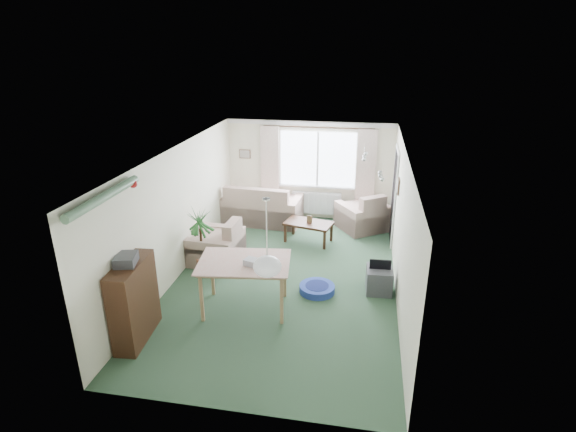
% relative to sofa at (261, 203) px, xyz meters
% --- Properties ---
extents(ground, '(6.50, 6.50, 0.00)m').
position_rel_sofa_xyz_m(ground, '(1.10, -2.75, -0.48)').
color(ground, '#2C4A33').
extents(window, '(1.80, 0.03, 1.30)m').
position_rel_sofa_xyz_m(window, '(1.30, 0.48, 1.02)').
color(window, white).
extents(curtain_rod, '(2.60, 0.03, 0.03)m').
position_rel_sofa_xyz_m(curtain_rod, '(1.30, 0.40, 1.79)').
color(curtain_rod, black).
extents(curtain_left, '(0.45, 0.08, 2.00)m').
position_rel_sofa_xyz_m(curtain_left, '(0.15, 0.38, 0.79)').
color(curtain_left, beige).
extents(curtain_right, '(0.45, 0.08, 2.00)m').
position_rel_sofa_xyz_m(curtain_right, '(2.45, 0.38, 0.79)').
color(curtain_right, beige).
extents(radiator, '(1.20, 0.10, 0.55)m').
position_rel_sofa_xyz_m(radiator, '(1.30, 0.44, -0.08)').
color(radiator, white).
extents(doorway, '(0.03, 0.95, 2.00)m').
position_rel_sofa_xyz_m(doorway, '(3.08, -0.55, 0.52)').
color(doorway, black).
extents(pendant_lamp, '(0.36, 0.36, 0.36)m').
position_rel_sofa_xyz_m(pendant_lamp, '(1.30, -5.05, 1.00)').
color(pendant_lamp, white).
extents(tinsel_garland, '(1.60, 1.60, 0.12)m').
position_rel_sofa_xyz_m(tinsel_garland, '(-0.82, -5.05, 1.80)').
color(tinsel_garland, '#196626').
extents(bauble_cluster_a, '(0.20, 0.20, 0.20)m').
position_rel_sofa_xyz_m(bauble_cluster_a, '(2.40, -1.85, 1.74)').
color(bauble_cluster_a, silver).
extents(bauble_cluster_b, '(0.20, 0.20, 0.20)m').
position_rel_sofa_xyz_m(bauble_cluster_b, '(2.70, -3.05, 1.74)').
color(bauble_cluster_b, silver).
extents(wall_picture_back, '(0.28, 0.03, 0.22)m').
position_rel_sofa_xyz_m(wall_picture_back, '(-0.50, 0.48, 1.07)').
color(wall_picture_back, brown).
extents(wall_picture_right, '(0.03, 0.24, 0.30)m').
position_rel_sofa_xyz_m(wall_picture_right, '(3.08, -1.55, 1.07)').
color(wall_picture_right, brown).
extents(sofa, '(1.98, 1.14, 0.96)m').
position_rel_sofa_xyz_m(sofa, '(0.00, 0.00, 0.00)').
color(sofa, beige).
rests_on(sofa, ground).
extents(armchair_corner, '(1.37, 1.35, 0.90)m').
position_rel_sofa_xyz_m(armchair_corner, '(2.44, -0.02, -0.03)').
color(armchair_corner, beige).
rests_on(armchair_corner, ground).
extents(armchair_left, '(0.99, 1.03, 0.87)m').
position_rel_sofa_xyz_m(armchair_left, '(-0.40, -2.21, -0.05)').
color(armchair_left, '#C0AA91').
rests_on(armchair_left, ground).
extents(coffee_table, '(1.11, 0.78, 0.45)m').
position_rel_sofa_xyz_m(coffee_table, '(1.29, -0.99, -0.25)').
color(coffee_table, black).
rests_on(coffee_table, ground).
extents(photo_frame, '(0.12, 0.05, 0.16)m').
position_rel_sofa_xyz_m(photo_frame, '(1.31, -0.99, 0.05)').
color(photo_frame, brown).
rests_on(photo_frame, coffee_table).
extents(bookshelf, '(0.41, 1.03, 1.23)m').
position_rel_sofa_xyz_m(bookshelf, '(-0.74, -4.85, 0.13)').
color(bookshelf, black).
rests_on(bookshelf, ground).
extents(hifi_box, '(0.36, 0.41, 0.14)m').
position_rel_sofa_xyz_m(hifi_box, '(-0.76, -4.86, 0.82)').
color(hifi_box, '#37383C').
rests_on(hifi_box, bookshelf).
extents(houseplant, '(0.66, 0.66, 1.22)m').
position_rel_sofa_xyz_m(houseplant, '(-0.55, -2.61, 0.13)').
color(houseplant, '#265C1F').
rests_on(houseplant, ground).
extents(dining_table, '(1.45, 1.06, 0.84)m').
position_rel_sofa_xyz_m(dining_table, '(0.63, -3.81, -0.06)').
color(dining_table, tan).
rests_on(dining_table, ground).
extents(gift_box, '(0.29, 0.25, 0.12)m').
position_rel_sofa_xyz_m(gift_box, '(0.80, -3.91, 0.42)').
color(gift_box, '#BBB9C4').
rests_on(gift_box, dining_table).
extents(tv_cube, '(0.47, 0.51, 0.44)m').
position_rel_sofa_xyz_m(tv_cube, '(2.80, -2.87, -0.26)').
color(tv_cube, '#303034').
rests_on(tv_cube, ground).
extents(pet_bed, '(0.67, 0.67, 0.12)m').
position_rel_sofa_xyz_m(pet_bed, '(1.73, -3.09, -0.42)').
color(pet_bed, navy).
rests_on(pet_bed, ground).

